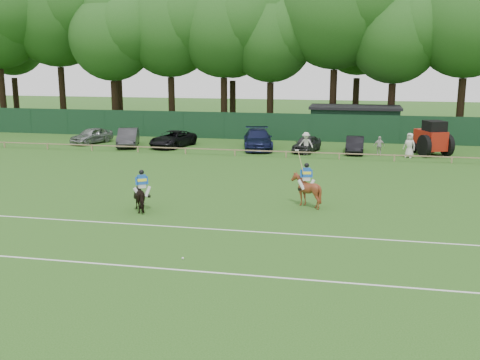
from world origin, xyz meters
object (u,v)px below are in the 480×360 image
(polo_ball, at_px, (183,258))
(utility_shed, at_px, (355,122))
(spectator_left, at_px, (306,144))
(spectator_right, at_px, (410,145))
(tractor, at_px, (432,139))
(horse_dark, at_px, (142,196))
(sedan_navy, at_px, (258,139))
(hatch_grey, at_px, (307,144))
(horse_chestnut, at_px, (306,190))
(sedan_silver, at_px, (92,135))
(spectator_mid, at_px, (379,146))
(estate_black, at_px, (355,145))
(sedan_grey, at_px, (128,137))
(suv_black, at_px, (173,139))

(polo_ball, xyz_separation_m, utility_shed, (6.06, 34.93, 1.49))
(spectator_left, bearing_deg, spectator_right, 12.06)
(polo_ball, height_order, tractor, tractor)
(horse_dark, height_order, sedan_navy, sedan_navy)
(hatch_grey, bearing_deg, horse_chestnut, -71.18)
(horse_chestnut, relative_size, sedan_silver, 0.41)
(spectator_right, relative_size, polo_ball, 20.96)
(hatch_grey, relative_size, spectator_mid, 2.52)
(horse_chestnut, relative_size, estate_black, 0.43)
(utility_shed, bearing_deg, polo_ball, -99.84)
(spectator_mid, bearing_deg, tractor, 4.89)
(horse_chestnut, distance_m, utility_shed, 26.29)
(estate_black, bearing_deg, tractor, 1.50)
(horse_dark, relative_size, spectator_left, 0.98)
(spectator_mid, relative_size, tractor, 0.39)
(spectator_left, bearing_deg, utility_shed, 80.58)
(horse_dark, xyz_separation_m, sedan_grey, (-8.92, 19.51, 0.03))
(hatch_grey, xyz_separation_m, utility_shed, (3.71, 8.98, 0.89))
(spectator_left, bearing_deg, spectator_mid, 18.80)
(tractor, bearing_deg, suv_black, 156.98)
(sedan_grey, distance_m, polo_ball, 28.83)
(sedan_silver, xyz_separation_m, spectator_right, (27.04, -1.91, 0.24))
(hatch_grey, relative_size, spectator_left, 2.13)
(polo_ball, bearing_deg, spectator_right, 67.53)
(sedan_grey, distance_m, sedan_navy, 11.21)
(horse_chestnut, height_order, hatch_grey, horse_chestnut)
(estate_black, height_order, tractor, tractor)
(spectator_left, height_order, spectator_right, spectator_right)
(tractor, bearing_deg, hatch_grey, 158.61)
(spectator_left, xyz_separation_m, utility_shed, (3.64, 10.47, 0.64))
(sedan_silver, relative_size, sedan_grey, 0.89)
(sedan_silver, height_order, sedan_navy, sedan_navy)
(sedan_grey, xyz_separation_m, spectator_right, (23.18, -0.98, 0.18))
(suv_black, bearing_deg, horse_dark, -61.69)
(sedan_grey, bearing_deg, horse_dark, -83.10)
(sedan_navy, relative_size, spectator_left, 3.16)
(sedan_grey, xyz_separation_m, spectator_mid, (20.97, -0.40, -0.01))
(estate_black, height_order, spectator_right, spectator_right)
(spectator_mid, height_order, utility_shed, utility_shed)
(spectator_left, height_order, utility_shed, utility_shed)
(spectator_left, bearing_deg, hatch_grey, 102.47)
(sedan_silver, relative_size, sedan_navy, 0.73)
(estate_black, bearing_deg, spectator_mid, -23.51)
(horse_dark, bearing_deg, sedan_grey, -99.04)
(horse_dark, height_order, estate_black, horse_dark)
(hatch_grey, bearing_deg, spectator_right, 5.41)
(sedan_silver, distance_m, spectator_mid, 24.85)
(spectator_right, bearing_deg, spectator_mid, -165.69)
(utility_shed, bearing_deg, suv_black, -149.94)
(horse_chestnut, xyz_separation_m, tractor, (8.18, 17.52, 0.44))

